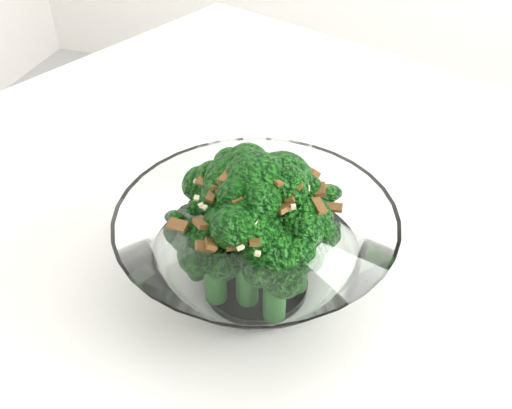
# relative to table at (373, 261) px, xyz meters

# --- Properties ---
(table) EXTENTS (1.42, 1.20, 0.75)m
(table) POSITION_rel_table_xyz_m (0.00, 0.00, 0.00)
(table) COLOR white
(table) RESTS_ON ground
(broccoli_dish) EXTENTS (0.25, 0.25, 0.15)m
(broccoli_dish) POSITION_rel_table_xyz_m (-0.10, -0.14, 0.13)
(broccoli_dish) COLOR white
(broccoli_dish) RESTS_ON table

